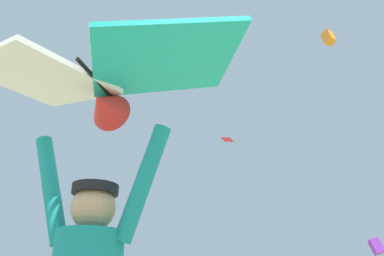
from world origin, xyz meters
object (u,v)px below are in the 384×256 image
Objects in this scene: held_stunt_kite at (101,79)px; distant_kite_red_low_right at (227,139)px; distant_kite_orange_high_left at (329,38)px; distant_kite_purple_far_center at (376,246)px.

held_stunt_kite is 1.53× the size of distant_kite_red_low_right.
distant_kite_red_low_right is at bearing 165.28° from distant_kite_orange_high_left.
distant_kite_red_low_right is 12.71m from distant_kite_purple_far_center.
held_stunt_kite is at bearing -86.35° from distant_kite_red_low_right.
distant_kite_purple_far_center reaches higher than held_stunt_kite.
distant_kite_purple_far_center is (7.72, 25.67, 1.91)m from held_stunt_kite.
distant_kite_purple_far_center is at bearing 57.10° from distant_kite_orange_high_left.
distant_kite_red_low_right is 11.19m from distant_kite_orange_high_left.
held_stunt_kite is 1.53× the size of distant_kite_purple_far_center.
distant_kite_red_low_right is 0.87× the size of distant_kite_orange_high_left.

